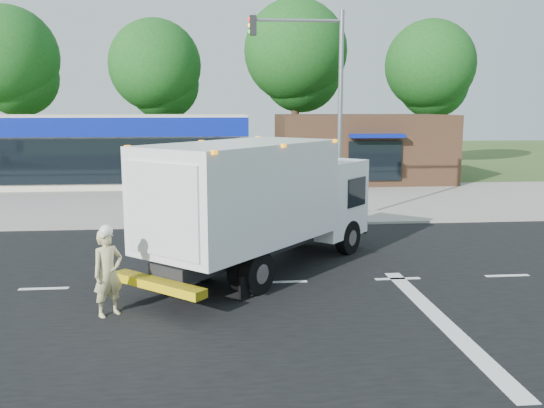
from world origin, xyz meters
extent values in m
plane|color=#385123|center=(0.00, 0.00, 0.00)|extent=(120.00, 120.00, 0.00)
cube|color=black|center=(0.00, 0.00, 0.00)|extent=(60.00, 14.00, 0.02)
cube|color=gray|center=(0.00, 8.20, 0.06)|extent=(60.00, 2.40, 0.12)
cube|color=gray|center=(0.00, 14.00, 0.01)|extent=(60.00, 9.00, 0.02)
cube|color=silver|center=(-6.00, 0.00, 0.02)|extent=(1.20, 0.15, 0.01)
cube|color=silver|center=(-3.00, 0.00, 0.02)|extent=(1.20, 0.15, 0.01)
cube|color=silver|center=(0.00, 0.00, 0.02)|extent=(1.20, 0.15, 0.01)
cube|color=silver|center=(3.00, 0.00, 0.02)|extent=(1.20, 0.15, 0.01)
cube|color=silver|center=(6.00, 0.00, 0.02)|extent=(1.20, 0.15, 0.01)
cube|color=silver|center=(3.00, -3.00, 0.02)|extent=(0.40, 7.00, 0.01)
cube|color=black|center=(-1.08, 0.44, 0.76)|extent=(4.40, 4.83, 0.38)
cube|color=white|center=(1.46, 3.37, 1.69)|extent=(3.20, 3.18, 2.29)
cube|color=black|center=(2.14, 4.15, 1.91)|extent=(1.67, 1.48, 0.98)
cube|color=white|center=(-1.08, 0.44, 2.29)|extent=(5.55, 5.83, 2.56)
cube|color=silver|center=(-2.88, -1.63, 2.24)|extent=(1.69, 1.48, 2.07)
cube|color=yellow|center=(-3.01, -1.78, 0.60)|extent=(2.23, 2.00, 0.20)
cube|color=orange|center=(-1.08, 0.44, 3.54)|extent=(5.44, 5.70, 0.09)
cylinder|color=black|center=(0.72, 4.09, 0.52)|extent=(0.93, 1.01, 1.05)
cylinder|color=black|center=(2.28, 2.73, 0.52)|extent=(0.93, 1.01, 1.05)
cylinder|color=black|center=(-2.40, 0.58, 0.52)|extent=(0.93, 1.01, 1.05)
cylinder|color=black|center=(-0.75, -0.85, 0.52)|extent=(0.93, 1.01, 1.05)
imported|color=#C5BB83|center=(-4.03, -2.00, 0.95)|extent=(0.82, 0.79, 1.90)
sphere|color=white|center=(-4.03, -2.00, 1.87)|extent=(0.28, 0.28, 0.28)
cube|color=beige|center=(-9.00, 20.00, 2.00)|extent=(18.00, 6.00, 4.00)
cube|color=#07178A|center=(-9.00, 16.95, 3.40)|extent=(18.00, 0.30, 1.00)
cube|color=black|center=(-9.00, 16.95, 1.60)|extent=(17.00, 0.12, 2.40)
cube|color=#382316|center=(7.00, 20.00, 2.00)|extent=(10.00, 6.00, 4.00)
cube|color=#07178A|center=(7.00, 16.90, 2.90)|extent=(3.00, 1.20, 0.20)
cube|color=black|center=(7.00, 16.95, 1.50)|extent=(3.00, 0.12, 2.20)
cylinder|color=gray|center=(3.00, 7.60, 4.00)|extent=(0.18, 0.18, 8.00)
cylinder|color=gray|center=(1.30, 7.60, 7.60)|extent=(3.40, 0.12, 0.12)
cube|color=black|center=(-0.30, 7.60, 7.40)|extent=(0.25, 0.25, 0.70)
cylinder|color=#332114|center=(-16.00, 28.00, 3.67)|extent=(0.56, 0.56, 7.35)
sphere|color=#144918|center=(-16.00, 28.00, 7.88)|extent=(6.93, 6.93, 6.93)
sphere|color=#144918|center=(-15.50, 28.50, 6.51)|extent=(5.46, 5.46, 5.46)
cylinder|color=#332114|center=(-6.00, 28.00, 3.43)|extent=(0.56, 0.56, 6.86)
sphere|color=#144918|center=(-6.00, 28.00, 7.35)|extent=(6.47, 6.47, 6.47)
sphere|color=#144918|center=(-5.50, 28.50, 6.08)|extent=(5.10, 5.10, 5.10)
cylinder|color=#332114|center=(4.00, 28.00, 3.92)|extent=(0.56, 0.56, 7.84)
sphere|color=#144918|center=(4.00, 28.00, 8.40)|extent=(7.39, 7.39, 7.39)
sphere|color=#144918|center=(4.50, 28.50, 6.94)|extent=(5.82, 5.82, 5.82)
cylinder|color=#332114|center=(14.00, 28.00, 3.50)|extent=(0.56, 0.56, 7.00)
sphere|color=#144918|center=(14.00, 28.00, 7.50)|extent=(6.60, 6.60, 6.60)
sphere|color=#144918|center=(14.50, 28.50, 6.20)|extent=(5.20, 5.20, 5.20)
camera|label=1|loc=(-1.63, -14.17, 4.47)|focal=38.00mm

